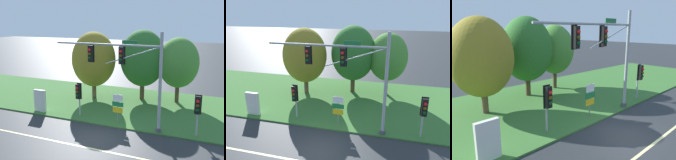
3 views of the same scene
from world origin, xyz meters
The scene contains 11 objects.
ground_plane centered at (0.00, 0.00, 0.00)m, with size 160.00×160.00×0.00m, color #282B2D.
lane_stripe centered at (0.00, -1.20, 0.00)m, with size 36.00×0.16×0.01m, color beige.
grass_verge centered at (0.00, 8.25, 0.05)m, with size 48.00×11.50×0.10m, color #386B2D.
traffic_signal_mast centered at (1.47, 2.81, 4.64)m, with size 8.40×0.49×7.03m.
pedestrian_signal_near_kerb centered at (-3.07, 3.45, 2.06)m, with size 0.46×0.55×2.77m.
pedestrian_signal_further_along centered at (6.33, 3.01, 2.21)m, with size 0.46×0.55×2.95m.
route_sign_post centered at (0.43, 3.37, 1.50)m, with size 0.91×0.08×2.28m.
tree_nearest_road centered at (-4.40, 8.82, 4.01)m, with size 4.32×4.32×6.62m.
tree_left_of_mast centered at (0.18, 10.28, 4.17)m, with size 4.39×4.39×6.83m.
tree_behind_signpost centered at (3.57, 10.57, 3.92)m, with size 3.77×3.77×6.19m.
info_kiosk centered at (-6.74, 3.17, 1.04)m, with size 1.10×0.24×1.90m.
Camera 3 is at (-10.30, -5.54, 5.86)m, focal length 35.00 mm.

